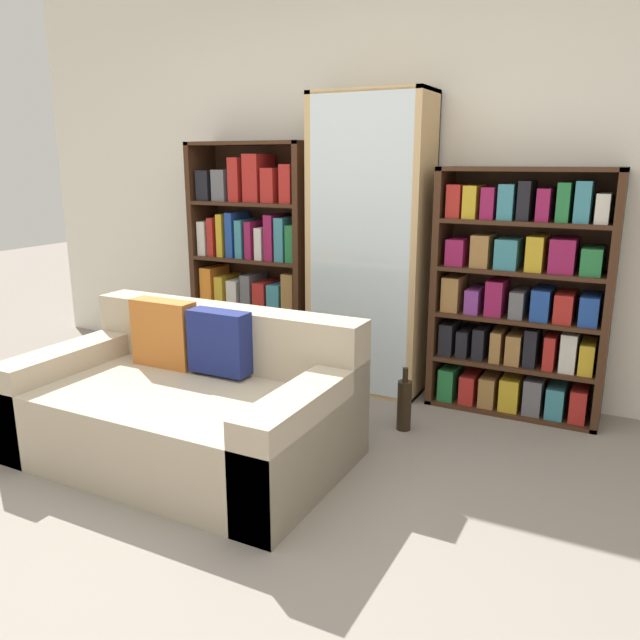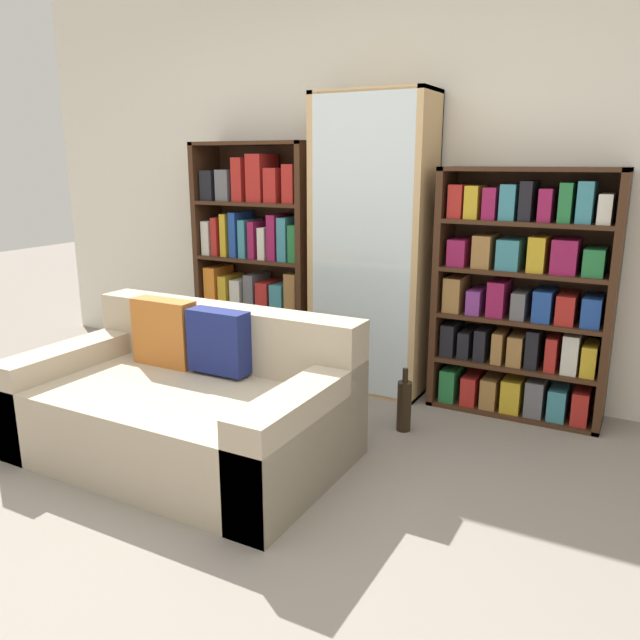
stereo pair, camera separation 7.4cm
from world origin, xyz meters
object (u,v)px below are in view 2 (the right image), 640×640
at_px(display_cabinet, 373,247).
at_px(wine_bottle, 404,405).
at_px(couch, 187,405).
at_px(bookshelf_right, 522,299).
at_px(bookshelf_left, 258,264).

relative_size(display_cabinet, wine_bottle, 5.16).
distance_m(couch, bookshelf_right, 1.96).
bearing_deg(display_cabinet, bookshelf_right, 0.98).
distance_m(display_cabinet, bookshelf_right, 0.96).
xyz_separation_m(couch, wine_bottle, (0.87, 0.78, -0.11)).
height_order(bookshelf_right, wine_bottle, bookshelf_right).
bearing_deg(wine_bottle, bookshelf_left, 156.82).
xyz_separation_m(bookshelf_left, wine_bottle, (1.34, -0.57, -0.60)).
xyz_separation_m(bookshelf_left, bookshelf_right, (1.82, 0.00, -0.06)).
height_order(bookshelf_left, wine_bottle, bookshelf_left).
xyz_separation_m(bookshelf_right, wine_bottle, (-0.48, -0.57, -0.54)).
relative_size(couch, bookshelf_left, 1.02).
distance_m(display_cabinet, wine_bottle, 1.06).
bearing_deg(bookshelf_right, bookshelf_left, -180.00).
height_order(display_cabinet, bookshelf_right, display_cabinet).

